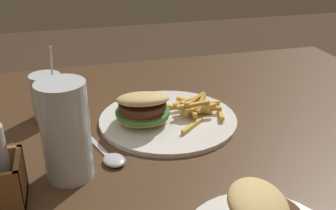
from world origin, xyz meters
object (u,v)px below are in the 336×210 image
(beer_glass, at_px, (66,133))
(spoon, at_px, (112,158))
(juice_glass, at_px, (47,98))
(meal_plate_near, at_px, (159,114))

(beer_glass, bearing_deg, spoon, -162.83)
(beer_glass, relative_size, spoon, 1.13)
(spoon, bearing_deg, juice_glass, -171.75)
(meal_plate_near, height_order, juice_glass, juice_glass)
(meal_plate_near, distance_m, beer_glass, 0.26)
(beer_glass, height_order, spoon, beer_glass)
(meal_plate_near, relative_size, spoon, 1.98)
(spoon, bearing_deg, meal_plate_near, 116.86)
(meal_plate_near, height_order, spoon, meal_plate_near)
(juice_glass, relative_size, spoon, 1.07)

